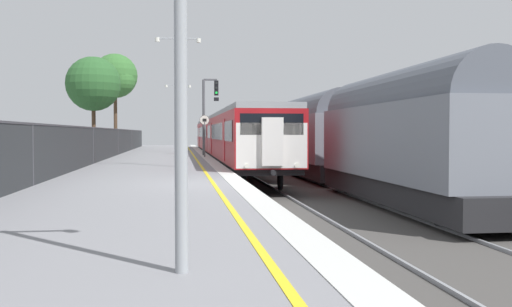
{
  "coord_description": "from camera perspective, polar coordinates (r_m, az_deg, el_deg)",
  "views": [
    {
      "loc": [
        -1.38,
        -16.89,
        1.49
      ],
      "look_at": [
        1.7,
        5.76,
        0.67
      ],
      "focal_mm": 40.34,
      "sensor_mm": 36.0,
      "label": 1
    }
  ],
  "objects": [
    {
      "name": "signal_gantry",
      "position": [
        38.82,
        -4.81,
        4.56
      ],
      "size": [
        1.1,
        0.24,
        5.12
      ],
      "color": "#47474C",
      "rests_on": "ground"
    },
    {
      "name": "commuter_train_at_platform",
      "position": [
        41.42,
        -2.95,
        1.73
      ],
      "size": [
        2.83,
        40.78,
        3.81
      ],
      "color": "maroon",
      "rests_on": "ground"
    },
    {
      "name": "platform_lamp_far",
      "position": [
        45.32,
        -7.73,
        4.13
      ],
      "size": [
        2.0,
        0.2,
        5.31
      ],
      "color": "#93999E",
      "rests_on": "ground"
    },
    {
      "name": "platform_back_fence",
      "position": [
        17.38,
        -21.29,
        0.06
      ],
      "size": [
        0.07,
        99.0,
        1.78
      ],
      "color": "#282B2D",
      "rests_on": "ground"
    },
    {
      "name": "ground",
      "position": [
        17.49,
        5.62,
        -4.86
      ],
      "size": [
        17.4,
        110.0,
        1.21
      ],
      "color": "gray"
    },
    {
      "name": "background_tree_centre",
      "position": [
        44.02,
        -15.91,
        6.54
      ],
      "size": [
        3.98,
        3.98,
        7.08
      ],
      "color": "#473323",
      "rests_on": "ground"
    },
    {
      "name": "freight_train_adjacent_track",
      "position": [
        25.79,
        9.11,
        1.97
      ],
      "size": [
        2.6,
        25.23,
        4.53
      ],
      "color": "#232326",
      "rests_on": "ground"
    },
    {
      "name": "background_tree_left",
      "position": [
        56.68,
        -13.69,
        7.35
      ],
      "size": [
        4.22,
        4.22,
        9.05
      ],
      "color": "#473323",
      "rests_on": "ground"
    },
    {
      "name": "speed_limit_sign",
      "position": [
        35.42,
        -5.12,
        2.3
      ],
      "size": [
        0.59,
        0.08,
        2.58
      ],
      "color": "#59595B",
      "rests_on": "ground"
    },
    {
      "name": "platform_lamp_mid",
      "position": [
        25.78,
        -7.71,
        6.26
      ],
      "size": [
        2.0,
        0.2,
        5.77
      ],
      "color": "#93999E",
      "rests_on": "ground"
    }
  ]
}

